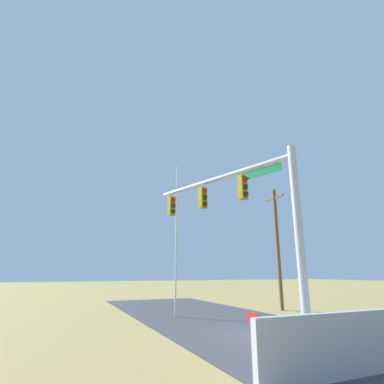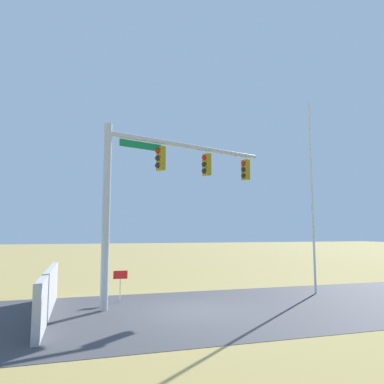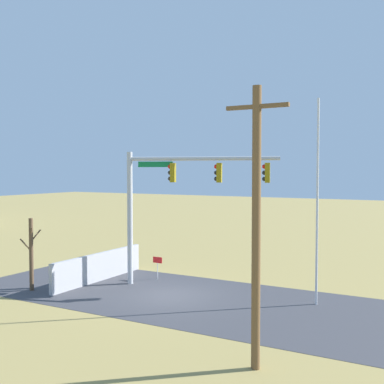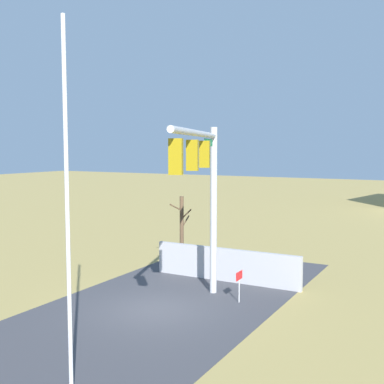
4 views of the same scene
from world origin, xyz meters
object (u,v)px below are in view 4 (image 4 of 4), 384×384
at_px(flagpole, 67,213).
at_px(open_sign, 239,280).
at_px(signal_mast, 204,178).
at_px(bare_tree, 182,230).

height_order(flagpole, open_sign, flagpole).
bearing_deg(open_sign, flagpole, 175.90).
xyz_separation_m(flagpole, open_sign, (8.62, -0.62, -3.55)).
relative_size(signal_mast, bare_tree, 2.08).
bearing_deg(open_sign, signal_mast, 152.55).
distance_m(signal_mast, open_sign, 4.28).
xyz_separation_m(signal_mast, bare_tree, (5.56, 4.13, -3.04)).
bearing_deg(bare_tree, signal_mast, -143.38).
xyz_separation_m(flagpole, bare_tree, (12.72, 4.27, -2.64)).
bearing_deg(signal_mast, bare_tree, 36.62).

